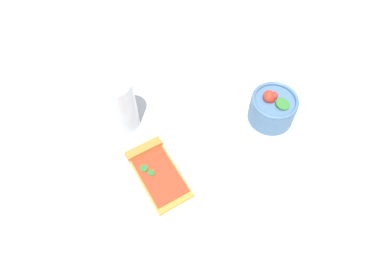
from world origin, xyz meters
TOP-DOWN VIEW (x-y plane):
  - ground_plane at (0.00, 0.00)m, footprint 2.40×2.40m
  - plate at (-0.03, -0.02)m, footprint 0.23×0.23m
  - pizza_slice_main at (-0.08, -0.04)m, footprint 0.16×0.17m
  - salad_bowl at (0.16, 0.14)m, footprint 0.11×0.11m
  - soda_glass at (-0.18, 0.09)m, footprint 0.07×0.07m

SIDE VIEW (x-z plane):
  - ground_plane at x=0.00m, z-range 0.00..0.00m
  - plate at x=-0.03m, z-range 0.00..0.01m
  - pizza_slice_main at x=-0.08m, z-range 0.01..0.03m
  - salad_bowl at x=0.16m, z-range 0.00..0.08m
  - soda_glass at x=-0.18m, z-range 0.00..0.14m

